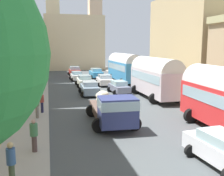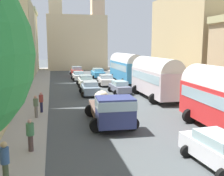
{
  "view_description": "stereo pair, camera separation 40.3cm",
  "coord_description": "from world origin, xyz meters",
  "px_view_note": "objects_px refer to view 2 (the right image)",
  "views": [
    {
      "loc": [
        -5.92,
        -1.97,
        5.36
      ],
      "look_at": [
        0.0,
        22.32,
        1.31
      ],
      "focal_mm": 42.2,
      "sensor_mm": 36.0,
      "label": 1
    },
    {
      "loc": [
        -5.53,
        -2.06,
        5.36
      ],
      "look_at": [
        0.0,
        22.32,
        1.31
      ],
      "focal_mm": 42.2,
      "sensor_mm": 36.0,
      "label": 2
    }
  ],
  "objects_px": {
    "pedestrian_1": "(5,162)",
    "car_3": "(77,71)",
    "car_0": "(90,88)",
    "car_6": "(106,80)",
    "parked_bus_2": "(126,67)",
    "car_4": "(218,150)",
    "parked_bus_1": "(156,76)",
    "car_2": "(78,76)",
    "pedestrian_0": "(30,134)",
    "pedestrian_2": "(41,102)",
    "cargo_truck_0": "(111,109)",
    "car_1": "(86,81)",
    "car_5": "(120,87)",
    "pedestrian_3": "(36,106)",
    "car_7": "(98,73)"
  },
  "relations": [
    {
      "from": "car_0",
      "to": "car_4",
      "type": "xyz_separation_m",
      "value": [
        3.13,
        -18.35,
        -0.01
      ]
    },
    {
      "from": "car_2",
      "to": "car_3",
      "type": "xyz_separation_m",
      "value": [
        0.34,
        6.53,
        0.12
      ]
    },
    {
      "from": "parked_bus_1",
      "to": "cargo_truck_0",
      "type": "xyz_separation_m",
      "value": [
        -6.46,
        -8.15,
        -1.11
      ]
    },
    {
      "from": "car_6",
      "to": "car_2",
      "type": "bearing_deg",
      "value": 117.74
    },
    {
      "from": "parked_bus_2",
      "to": "pedestrian_2",
      "type": "relative_size",
      "value": 5.33
    },
    {
      "from": "pedestrian_1",
      "to": "pedestrian_2",
      "type": "xyz_separation_m",
      "value": [
        0.89,
        11.09,
        -0.08
      ]
    },
    {
      "from": "car_2",
      "to": "pedestrian_1",
      "type": "bearing_deg",
      "value": -100.58
    },
    {
      "from": "car_1",
      "to": "car_3",
      "type": "xyz_separation_m",
      "value": [
        -0.01,
        12.73,
        0.07
      ]
    },
    {
      "from": "pedestrian_1",
      "to": "car_3",
      "type": "bearing_deg",
      "value": 80.74
    },
    {
      "from": "car_1",
      "to": "pedestrian_2",
      "type": "bearing_deg",
      "value": -111.26
    },
    {
      "from": "cargo_truck_0",
      "to": "car_0",
      "type": "xyz_separation_m",
      "value": [
        0.2,
        11.38,
        -0.41
      ]
    },
    {
      "from": "car_2",
      "to": "pedestrian_0",
      "type": "relative_size",
      "value": 2.14
    },
    {
      "from": "car_1",
      "to": "pedestrian_0",
      "type": "bearing_deg",
      "value": -104.32
    },
    {
      "from": "cargo_truck_0",
      "to": "pedestrian_2",
      "type": "bearing_deg",
      "value": 137.75
    },
    {
      "from": "parked_bus_2",
      "to": "pedestrian_3",
      "type": "relative_size",
      "value": 5.23
    },
    {
      "from": "car_5",
      "to": "car_6",
      "type": "distance_m",
      "value": 6.16
    },
    {
      "from": "car_1",
      "to": "car_7",
      "type": "xyz_separation_m",
      "value": [
        3.14,
        8.89,
        0.04
      ]
    },
    {
      "from": "car_0",
      "to": "pedestrian_0",
      "type": "bearing_deg",
      "value": -108.81
    },
    {
      "from": "car_5",
      "to": "pedestrian_3",
      "type": "distance_m",
      "value": 12.42
    },
    {
      "from": "car_2",
      "to": "pedestrian_1",
      "type": "distance_m",
      "value": 31.12
    },
    {
      "from": "pedestrian_0",
      "to": "pedestrian_2",
      "type": "height_order",
      "value": "pedestrian_0"
    },
    {
      "from": "car_4",
      "to": "car_7",
      "type": "bearing_deg",
      "value": 89.47
    },
    {
      "from": "car_0",
      "to": "pedestrian_2",
      "type": "xyz_separation_m",
      "value": [
        -4.88,
        -7.13,
        0.23
      ]
    },
    {
      "from": "car_1",
      "to": "car_6",
      "type": "xyz_separation_m",
      "value": [
        2.77,
        0.28,
        -0.02
      ]
    },
    {
      "from": "car_0",
      "to": "pedestrian_1",
      "type": "bearing_deg",
      "value": -107.58
    },
    {
      "from": "car_5",
      "to": "pedestrian_1",
      "type": "relative_size",
      "value": 2.02
    },
    {
      "from": "parked_bus_2",
      "to": "car_4",
      "type": "relative_size",
      "value": 2.22
    },
    {
      "from": "car_3",
      "to": "pedestrian_2",
      "type": "distance_m",
      "value": 26.53
    },
    {
      "from": "car_4",
      "to": "pedestrian_2",
      "type": "bearing_deg",
      "value": 125.51
    },
    {
      "from": "car_0",
      "to": "pedestrian_2",
      "type": "height_order",
      "value": "pedestrian_2"
    },
    {
      "from": "cargo_truck_0",
      "to": "car_6",
      "type": "bearing_deg",
      "value": 79.62
    },
    {
      "from": "car_7",
      "to": "car_3",
      "type": "bearing_deg",
      "value": 129.45
    },
    {
      "from": "car_7",
      "to": "pedestrian_1",
      "type": "distance_m",
      "value": 34.52
    },
    {
      "from": "parked_bus_1",
      "to": "pedestrian_2",
      "type": "bearing_deg",
      "value": -160.67
    },
    {
      "from": "cargo_truck_0",
      "to": "car_6",
      "type": "xyz_separation_m",
      "value": [
        3.26,
        17.81,
        -0.43
      ]
    },
    {
      "from": "car_0",
      "to": "car_6",
      "type": "bearing_deg",
      "value": 64.58
    },
    {
      "from": "pedestrian_1",
      "to": "car_6",
      "type": "bearing_deg",
      "value": 70.29
    },
    {
      "from": "car_3",
      "to": "pedestrian_1",
      "type": "distance_m",
      "value": 37.6
    },
    {
      "from": "pedestrian_1",
      "to": "car_5",
      "type": "bearing_deg",
      "value": 63.62
    },
    {
      "from": "car_4",
      "to": "pedestrian_2",
      "type": "height_order",
      "value": "pedestrian_2"
    },
    {
      "from": "parked_bus_1",
      "to": "car_2",
      "type": "distance_m",
      "value": 16.89
    },
    {
      "from": "car_4",
      "to": "car_6",
      "type": "height_order",
      "value": "car_4"
    },
    {
      "from": "pedestrian_1",
      "to": "car_7",
      "type": "bearing_deg",
      "value": 74.53
    },
    {
      "from": "car_0",
      "to": "car_1",
      "type": "relative_size",
      "value": 0.95
    },
    {
      "from": "car_0",
      "to": "car_3",
      "type": "height_order",
      "value": "car_3"
    },
    {
      "from": "car_2",
      "to": "pedestrian_2",
      "type": "relative_size",
      "value": 2.17
    },
    {
      "from": "car_0",
      "to": "car_6",
      "type": "height_order",
      "value": "car_0"
    },
    {
      "from": "car_4",
      "to": "pedestrian_2",
      "type": "xyz_separation_m",
      "value": [
        -8.01,
        11.22,
        0.23
      ]
    },
    {
      "from": "car_2",
      "to": "pedestrian_2",
      "type": "distance_m",
      "value": 20.08
    },
    {
      "from": "cargo_truck_0",
      "to": "car_1",
      "type": "xyz_separation_m",
      "value": [
        0.49,
        17.54,
        -0.41
      ]
    }
  ]
}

